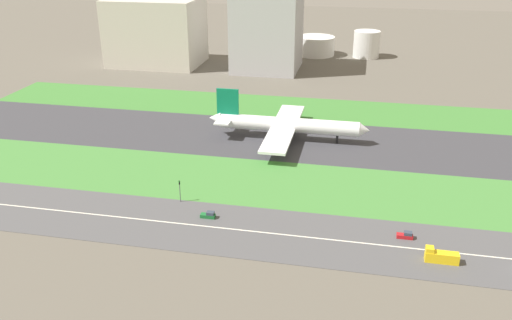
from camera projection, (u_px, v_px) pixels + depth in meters
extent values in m
plane|color=#5B564C|center=(265.00, 138.00, 219.50)|extent=(800.00, 800.00, 0.00)
cube|color=#38383D|center=(265.00, 138.00, 219.48)|extent=(280.00, 46.00, 0.10)
cube|color=#3D7A33|center=(281.00, 107.00, 256.31)|extent=(280.00, 36.00, 0.10)
cube|color=#427F38|center=(242.00, 180.00, 182.64)|extent=(280.00, 36.00, 0.10)
cube|color=#4C4C4F|center=(217.00, 228.00, 153.90)|extent=(280.00, 28.00, 0.10)
cube|color=silver|center=(217.00, 227.00, 153.88)|extent=(266.00, 0.50, 0.01)
cylinder|color=white|center=(289.00, 125.00, 215.19)|extent=(56.00, 6.00, 6.00)
cone|color=white|center=(365.00, 130.00, 209.66)|extent=(4.00, 5.70, 5.70)
cone|color=white|center=(215.00, 118.00, 220.49)|extent=(5.00, 5.40, 5.40)
cube|color=#0C724C|center=(228.00, 102.00, 216.60)|extent=(9.00, 0.80, 11.00)
cube|color=white|center=(226.00, 118.00, 219.58)|extent=(6.00, 16.00, 0.60)
cube|color=white|center=(289.00, 116.00, 229.51)|extent=(10.00, 26.00, 1.00)
cylinder|color=gray|center=(289.00, 125.00, 224.81)|extent=(5.00, 3.20, 3.20)
cube|color=white|center=(277.00, 141.00, 202.56)|extent=(10.00, 26.00, 1.00)
cylinder|color=gray|center=(282.00, 141.00, 208.64)|extent=(5.00, 3.20, 3.20)
cylinder|color=black|center=(337.00, 139.00, 213.41)|extent=(1.00, 1.00, 3.20)
cylinder|color=black|center=(280.00, 132.00, 220.90)|extent=(1.00, 1.00, 3.20)
cylinder|color=black|center=(277.00, 138.00, 214.61)|extent=(1.00, 1.00, 3.20)
cube|color=yellow|center=(442.00, 257.00, 137.57)|extent=(8.40, 2.50, 2.80)
cube|color=yellow|center=(430.00, 249.00, 137.36)|extent=(2.00, 2.30, 1.20)
cube|color=#19662D|center=(208.00, 216.00, 158.92)|extent=(4.40, 1.80, 1.10)
cube|color=#333D4C|center=(210.00, 213.00, 158.38)|extent=(2.20, 1.66, 0.90)
cube|color=#B2191E|center=(405.00, 236.00, 148.49)|extent=(4.40, 1.80, 1.10)
cube|color=#333D4C|center=(408.00, 233.00, 147.94)|extent=(2.20, 1.66, 0.90)
cylinder|color=#4C4C51|center=(180.00, 193.00, 167.21)|extent=(0.24, 0.24, 6.00)
cube|color=black|center=(179.00, 183.00, 165.77)|extent=(0.36, 0.36, 1.20)
sphere|color=#19D826|center=(179.00, 182.00, 165.48)|extent=(0.24, 0.24, 0.24)
cube|color=beige|center=(156.00, 32.00, 330.55)|extent=(54.64, 39.87, 39.84)
cube|color=#B2B2B7|center=(267.00, 23.00, 314.69)|extent=(38.02, 39.34, 54.80)
cylinder|color=silver|center=(316.00, 46.00, 359.04)|extent=(25.17, 25.17, 12.32)
cylinder|color=silver|center=(367.00, 44.00, 351.93)|extent=(16.97, 16.97, 17.18)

